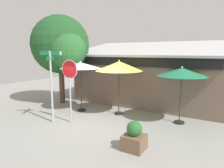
# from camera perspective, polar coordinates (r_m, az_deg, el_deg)

# --- Properties ---
(ground_plane) EXTENTS (28.00, 28.00, 0.10)m
(ground_plane) POSITION_cam_1_polar(r_m,az_deg,el_deg) (9.30, -5.05, -10.99)
(ground_plane) COLOR gray
(cafe_building) EXTENTS (9.24, 4.82, 3.83)m
(cafe_building) POSITION_cam_1_polar(r_m,az_deg,el_deg) (12.87, 10.56, 1.86)
(cafe_building) COLOR #705B4C
(cafe_building) RESTS_ON ground
(street_sign_post) EXTENTS (0.81, 0.76, 3.17)m
(street_sign_post) POSITION_cam_1_polar(r_m,az_deg,el_deg) (9.26, -16.67, 1.22)
(street_sign_post) COLOR #A8AAB2
(street_sign_post) RESTS_ON ground
(stop_sign) EXTENTS (0.81, 0.08, 2.79)m
(stop_sign) POSITION_cam_1_polar(r_m,az_deg,el_deg) (8.99, -11.75, 1.41)
(stop_sign) COLOR #A8AAB2
(stop_sign) RESTS_ON ground
(patio_umbrella_ivory_left) EXTENTS (2.13, 2.13, 2.66)m
(patio_umbrella_ivory_left) POSITION_cam_1_polar(r_m,az_deg,el_deg) (10.69, -8.82, 5.03)
(patio_umbrella_ivory_left) COLOR black
(patio_umbrella_ivory_left) RESTS_ON ground
(patio_umbrella_mustard_center) EXTENTS (2.33, 2.33, 2.74)m
(patio_umbrella_mustard_center) POSITION_cam_1_polar(r_m,az_deg,el_deg) (9.98, 1.98, 4.96)
(patio_umbrella_mustard_center) COLOR black
(patio_umbrella_mustard_center) RESTS_ON ground
(patio_umbrella_forest_green_right) EXTENTS (2.12, 2.12, 2.52)m
(patio_umbrella_forest_green_right) POSITION_cam_1_polar(r_m,az_deg,el_deg) (9.16, 18.97, 3.04)
(patio_umbrella_forest_green_right) COLOR black
(patio_umbrella_forest_green_right) RESTS_ON ground
(shade_tree) EXTENTS (3.73, 3.45, 5.28)m
(shade_tree) POSITION_cam_1_polar(r_m,az_deg,el_deg) (12.55, -13.94, 10.36)
(shade_tree) COLOR brown
(shade_tree) RESTS_ON ground
(sidewalk_planter) EXTENTS (0.67, 0.67, 0.96)m
(sidewalk_planter) POSITION_cam_1_polar(r_m,az_deg,el_deg) (6.77, 6.26, -14.66)
(sidewalk_planter) COLOR brown
(sidewalk_planter) RESTS_ON ground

